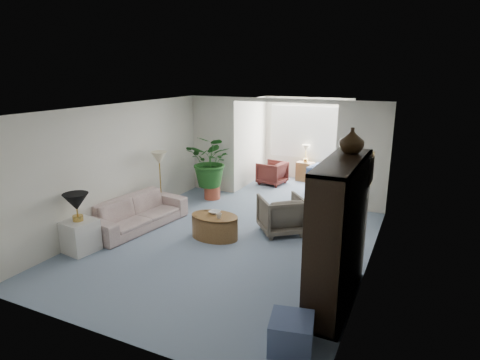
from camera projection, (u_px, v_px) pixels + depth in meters
The scene contains 26 objects.
floor at pixel (226, 245), 7.48m from camera, with size 6.00×6.00×0.00m, color gray.
sunroom_floor at pixel (294, 188), 11.06m from camera, with size 2.60×2.60×0.00m, color gray.
back_pier_left at pixel (213, 145), 10.55m from camera, with size 1.20×0.12×2.50m, color silver.
back_pier_right at pixel (362, 157), 8.99m from camera, with size 1.20×0.12×2.50m, color silver.
back_header at pixel (283, 100), 9.45m from camera, with size 2.60×0.12×0.10m, color silver.
window_pane at pixel (307, 132), 11.63m from camera, with size 2.20×0.02×1.50m, color white.
window_blinds at pixel (307, 132), 11.60m from camera, with size 2.20×0.02×1.50m, color white.
framed_picture at pixel (370, 171), 5.93m from camera, with size 0.04×0.50×0.40m, color beige.
sofa at pixel (138, 213), 8.23m from camera, with size 2.16×0.85×0.63m, color beige.
end_table at pixel (80, 236), 7.14m from camera, with size 0.52×0.52×0.58m, color silver.
table_lamp at pixel (76, 202), 6.98m from camera, with size 0.44×0.44×0.30m, color black.
floor_lamp at pixel (159, 158), 8.95m from camera, with size 0.36×0.36×0.28m, color beige.
coffee_table at pixel (215, 226), 7.75m from camera, with size 0.95×0.95×0.45m, color brown.
coffee_bowl at pixel (215, 212), 7.79m from camera, with size 0.21×0.21×0.05m, color silver.
coffee_cup at pixel (219, 216), 7.53m from camera, with size 0.11×0.11×0.10m, color beige.
wingback_chair at pixel (281, 214), 7.96m from camera, with size 0.80×0.83×0.75m, color #5C5749.
side_table_dark at pixel (319, 219), 7.95m from camera, with size 0.48×0.38×0.57m, color black.
entertainment_cabinet at pixel (339, 233), 5.41m from camera, with size 0.49×1.82×2.02m, color black.
cabinet_urn at pixel (352, 141), 5.53m from camera, with size 0.34×0.34×0.36m, color #2F200F.
ottoman at pixel (291, 334), 4.64m from camera, with size 0.49×0.49×0.39m, color slate.
plant_pot at pixel (212, 192), 10.13m from camera, with size 0.40×0.40×0.32m, color #A54730.
house_plant at pixel (212, 161), 9.91m from camera, with size 1.17×1.01×1.30m, color #20551D.
sunroom_chair_blue at pixel (324, 178), 10.76m from camera, with size 0.74×0.76×0.69m, color slate.
sunroom_chair_maroon at pixel (272, 173), 11.38m from camera, with size 0.70×0.72×0.65m, color #59201E.
sunroom_table at pixel (305, 171), 11.74m from camera, with size 0.46×0.36×0.56m, color brown.
shelf_clutter at pixel (334, 220), 5.25m from camera, with size 0.30×1.16×1.06m.
Camera 1 is at (3.16, -6.13, 3.14)m, focal length 30.06 mm.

